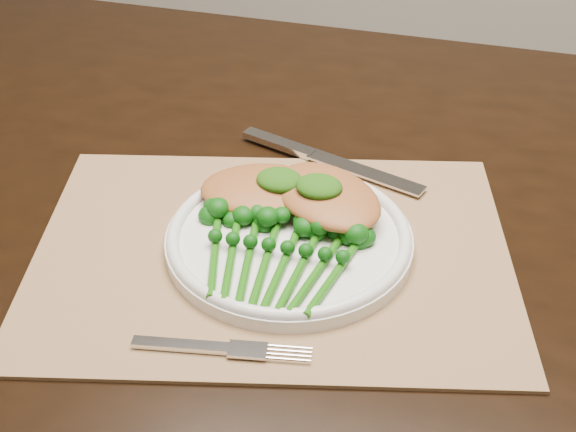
% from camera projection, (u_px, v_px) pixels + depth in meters
% --- Properties ---
extents(dining_table, '(1.61, 0.91, 0.75)m').
position_uv_depth(dining_table, '(331.00, 425.00, 1.09)').
color(dining_table, black).
rests_on(dining_table, ground).
extents(placemat, '(0.53, 0.44, 0.00)m').
position_uv_depth(placemat, '(272.00, 253.00, 0.79)').
color(placemat, '#97734D').
rests_on(placemat, dining_table).
extents(dinner_plate, '(0.24, 0.24, 0.02)m').
position_uv_depth(dinner_plate, '(289.00, 238.00, 0.79)').
color(dinner_plate, white).
rests_on(dinner_plate, placemat).
extents(knife, '(0.23, 0.09, 0.01)m').
position_uv_depth(knife, '(313.00, 155.00, 0.92)').
color(knife, silver).
rests_on(knife, placemat).
extents(fork, '(0.16, 0.04, 0.00)m').
position_uv_depth(fork, '(233.00, 349.00, 0.68)').
color(fork, silver).
rests_on(fork, placemat).
extents(chicken_fillet_left, '(0.15, 0.12, 0.03)m').
position_uv_depth(chicken_fillet_left, '(264.00, 189.00, 0.83)').
color(chicken_fillet_left, '#AD6632').
rests_on(chicken_fillet_left, dinner_plate).
extents(chicken_fillet_right, '(0.16, 0.15, 0.03)m').
position_uv_depth(chicken_fillet_right, '(327.00, 196.00, 0.81)').
color(chicken_fillet_right, '#AD6632').
rests_on(chicken_fillet_right, dinner_plate).
extents(pesto_dollop_left, '(0.05, 0.04, 0.02)m').
position_uv_depth(pesto_dollop_left, '(279.00, 180.00, 0.82)').
color(pesto_dollop_left, '#164109').
rests_on(pesto_dollop_left, chicken_fillet_left).
extents(pesto_dollop_right, '(0.05, 0.04, 0.02)m').
position_uv_depth(pesto_dollop_right, '(319.00, 187.00, 0.80)').
color(pesto_dollop_right, '#164109').
rests_on(pesto_dollop_right, chicken_fillet_right).
extents(broccolini_bundle, '(0.14, 0.16, 0.04)m').
position_uv_depth(broccolini_bundle, '(274.00, 265.00, 0.74)').
color(broccolini_bundle, '#195C0C').
rests_on(broccolini_bundle, dinner_plate).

